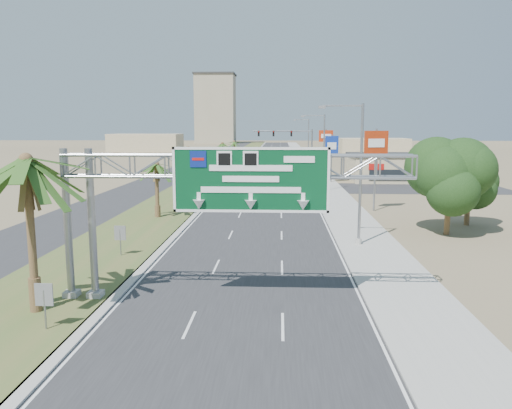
{
  "coord_description": "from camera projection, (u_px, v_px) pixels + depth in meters",
  "views": [
    {
      "loc": [
        1.83,
        -13.17,
        8.4
      ],
      "look_at": [
        0.54,
        13.75,
        4.2
      ],
      "focal_mm": 35.0,
      "sensor_mm": 36.0,
      "label": 1
    }
  ],
  "objects": [
    {
      "name": "pole_sign_red_far",
      "position": [
        326.0,
        140.0,
        78.12
      ],
      "size": [
        2.22,
        0.66,
        8.09
      ],
      "color": "gray",
      "rests_on": "ground"
    },
    {
      "name": "car_mid_lane",
      "position": [
        277.0,
        187.0,
        64.49
      ],
      "size": [
        1.95,
        4.22,
        1.34
      ],
      "primitive_type": "imported",
      "rotation": [
        0.0,
        0.0,
        0.13
      ],
      "color": "maroon",
      "rests_on": "ground"
    },
    {
      "name": "palm_row_d",
      "position": [
        209.0,
        152.0,
        79.28
      ],
      "size": [
        3.99,
        3.99,
        5.45
      ],
      "color": "brown",
      "rests_on": "ground"
    },
    {
      "name": "palm_row_e",
      "position": [
        222.0,
        144.0,
        97.93
      ],
      "size": [
        3.99,
        3.99,
        6.15
      ],
      "color": "brown",
      "rests_on": "ground"
    },
    {
      "name": "palm_row_c",
      "position": [
        188.0,
        149.0,
        61.33
      ],
      "size": [
        3.99,
        3.99,
        6.75
      ],
      "color": "brown",
      "rests_on": "ground"
    },
    {
      "name": "median_signback_a",
      "position": [
        44.0,
        298.0,
        20.44
      ],
      "size": [
        0.75,
        0.08,
        2.08
      ],
      "color": "gray",
      "rests_on": "ground"
    },
    {
      "name": "car_right_lane",
      "position": [
        288.0,
        180.0,
        73.27
      ],
      "size": [
        2.54,
        5.19,
        1.42
      ],
      "primitive_type": "imported",
      "rotation": [
        0.0,
        0.0,
        -0.04
      ],
      "color": "gray",
      "rests_on": "ground"
    },
    {
      "name": "oak_far",
      "position": [
        469.0,
        181.0,
        42.54
      ],
      "size": [
        3.5,
        3.5,
        5.6
      ],
      "color": "brown",
      "rests_on": "ground"
    },
    {
      "name": "opposing_road",
      "position": [
        204.0,
        161.0,
        123.74
      ],
      "size": [
        8.0,
        300.0,
        0.02
      ],
      "primitive_type": "cube",
      "color": "#28282B",
      "rests_on": "ground"
    },
    {
      "name": "signal_mast",
      "position": [
        300.0,
        148.0,
        84.42
      ],
      "size": [
        10.28,
        0.71,
        8.0
      ],
      "color": "gray",
      "rests_on": "ground"
    },
    {
      "name": "palm_row_f",
      "position": [
        234.0,
        142.0,
        122.66
      ],
      "size": [
        3.99,
        3.99,
        5.75
      ],
      "color": "brown",
      "rests_on": "ground"
    },
    {
      "name": "sign_gantry",
      "position": [
        218.0,
        178.0,
        23.29
      ],
      "size": [
        16.75,
        1.24,
        7.5
      ],
      "color": "gray",
      "rests_on": "ground"
    },
    {
      "name": "pole_sign_blue",
      "position": [
        332.0,
        148.0,
        75.44
      ],
      "size": [
        2.02,
        0.66,
        7.26
      ],
      "color": "gray",
      "rests_on": "ground"
    },
    {
      "name": "sidewalk_right",
      "position": [
        307.0,
        161.0,
        122.53
      ],
      "size": [
        4.0,
        300.0,
        0.1
      ],
      "primitive_type": "cube",
      "color": "#9E9B93",
      "rests_on": "ground"
    },
    {
      "name": "tower_distant",
      "position": [
        216.0,
        109.0,
        259.94
      ],
      "size": [
        20.0,
        16.0,
        35.0
      ],
      "primitive_type": "cube",
      "color": "gray",
      "rests_on": "ground"
    },
    {
      "name": "median_grass",
      "position": [
        232.0,
        161.0,
        123.4
      ],
      "size": [
        7.0,
        300.0,
        0.12
      ],
      "primitive_type": "cube",
      "color": "#445D29",
      "rests_on": "ground"
    },
    {
      "name": "streetlight_far",
      "position": [
        307.0,
        146.0,
        100.16
      ],
      "size": [
        3.27,
        0.44,
        10.0
      ],
      "color": "gray",
      "rests_on": "ground"
    },
    {
      "name": "car_left_lane",
      "position": [
        235.0,
        191.0,
        59.85
      ],
      "size": [
        2.45,
        4.83,
        1.58
      ],
      "primitive_type": "imported",
      "rotation": [
        0.0,
        0.0,
        -0.13
      ],
      "color": "black",
      "rests_on": "ground"
    },
    {
      "name": "streetlight_near",
      "position": [
        358.0,
        180.0,
        35.02
      ],
      "size": [
        3.27,
        0.44,
        10.0
      ],
      "color": "gray",
      "rests_on": "ground"
    },
    {
      "name": "oak_near",
      "position": [
        450.0,
        177.0,
        38.63
      ],
      "size": [
        4.5,
        4.5,
        6.8
      ],
      "color": "brown",
      "rests_on": "ground"
    },
    {
      "name": "streetlight_mid",
      "position": [
        322.0,
        156.0,
        64.63
      ],
      "size": [
        3.27,
        0.44,
        10.0
      ],
      "color": "gray",
      "rests_on": "ground"
    },
    {
      "name": "store_building",
      "position": [
        409.0,
        168.0,
        78.16
      ],
      "size": [
        18.0,
        10.0,
        4.0
      ],
      "primitive_type": "cube",
      "color": "tan",
      "rests_on": "ground"
    },
    {
      "name": "palm_row_b",
      "position": [
        156.0,
        166.0,
        45.65
      ],
      "size": [
        3.99,
        3.99,
        5.95
      ],
      "color": "brown",
      "rests_on": "ground"
    },
    {
      "name": "building_distant_right",
      "position": [
        373.0,
        147.0,
        150.74
      ],
      "size": [
        20.0,
        12.0,
        5.0
      ],
      "primitive_type": "cube",
      "color": "tan",
      "rests_on": "ground"
    },
    {
      "name": "car_far",
      "position": [
        242.0,
        172.0,
        85.76
      ],
      "size": [
        2.81,
        5.74,
        1.61
      ],
      "primitive_type": "imported",
      "rotation": [
        0.0,
        0.0,
        0.1
      ],
      "color": "black",
      "rests_on": "ground"
    },
    {
      "name": "road",
      "position": [
        273.0,
        161.0,
        122.94
      ],
      "size": [
        12.0,
        300.0,
        0.02
      ],
      "primitive_type": "cube",
      "color": "#28282B",
      "rests_on": "ground"
    },
    {
      "name": "pole_sign_red_near",
      "position": [
        376.0,
        147.0,
        49.41
      ],
      "size": [
        2.41,
        0.78,
        8.23
      ],
      "color": "gray",
      "rests_on": "ground"
    },
    {
      "name": "building_distant_left",
      "position": [
        146.0,
        143.0,
        173.96
      ],
      "size": [
        24.0,
        14.0,
        6.0
      ],
      "primitive_type": "cube",
      "color": "tan",
      "rests_on": "ground"
    },
    {
      "name": "median_signback_b",
      "position": [
        120.0,
        235.0,
        32.32
      ],
      "size": [
        0.75,
        0.08,
        2.08
      ],
      "color": "gray",
      "rests_on": "ground"
    },
    {
      "name": "palm_near",
      "position": [
        26.0,
        161.0,
        21.64
      ],
      "size": [
        5.7,
        5.7,
        8.35
      ],
      "color": "brown",
      "rests_on": "ground"
    }
  ]
}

